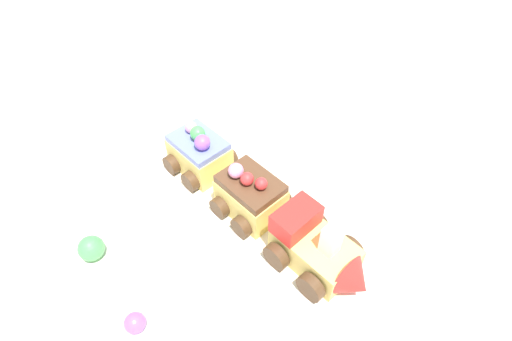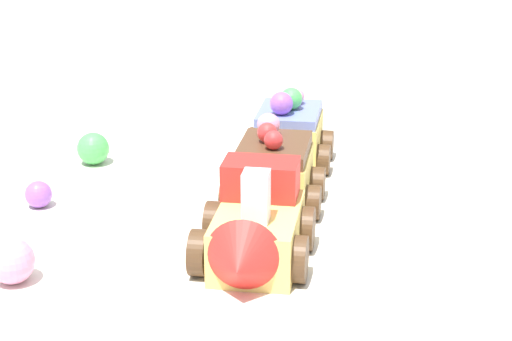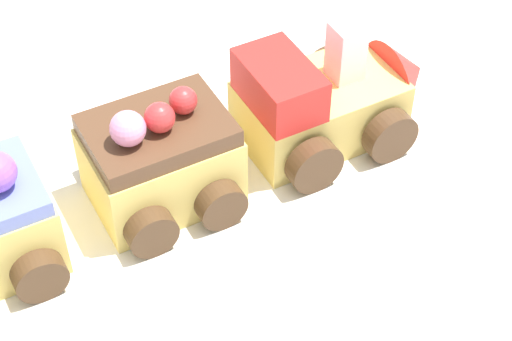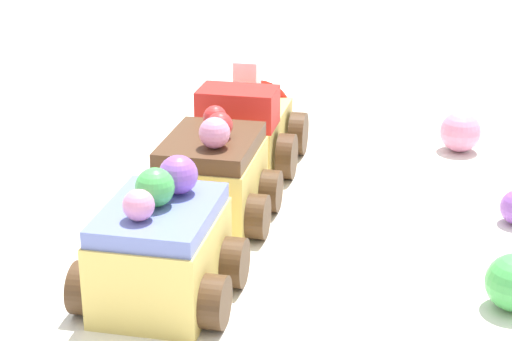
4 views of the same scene
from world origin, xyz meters
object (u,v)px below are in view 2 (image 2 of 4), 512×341
cake_car_blueberry (289,136)px  gumball_pink (12,261)px  cake_train_locomotive (253,233)px  gumball_green (93,149)px  cake_car_chocolate (274,175)px  gumball_purple (39,194)px

cake_car_blueberry → gumball_pink: cake_car_blueberry is taller
cake_train_locomotive → cake_car_blueberry: bearing=-180.0°
cake_car_blueberry → gumball_pink: 0.30m
cake_train_locomotive → gumball_pink: cake_train_locomotive is taller
cake_train_locomotive → gumball_green: (-0.19, -0.16, -0.01)m
cake_car_chocolate → gumball_pink: cake_car_chocolate is taller
cake_car_blueberry → gumball_pink: (0.24, -0.17, -0.01)m
cake_car_chocolate → gumball_purple: bearing=-81.0°
gumball_green → gumball_purple: 0.10m
cake_car_blueberry → gumball_pink: size_ratio=2.70×
gumball_purple → cake_car_blueberry: bearing=120.6°
cake_train_locomotive → cake_car_chocolate: bearing=-179.9°
cake_car_blueberry → gumball_green: size_ratio=2.81×
cake_car_chocolate → cake_car_blueberry: size_ratio=1.00×
cake_train_locomotive → gumball_green: cake_train_locomotive is taller
cake_train_locomotive → gumball_pink: bearing=-72.3°
cake_car_chocolate → gumball_purple: size_ratio=3.81×
gumball_purple → gumball_pink: gumball_pink is taller
gumball_pink → gumball_purple: bearing=-169.7°
cake_train_locomotive → gumball_pink: size_ratio=3.87×
gumball_purple → gumball_pink: bearing=10.3°
cake_car_blueberry → gumball_purple: (0.11, -0.19, -0.02)m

